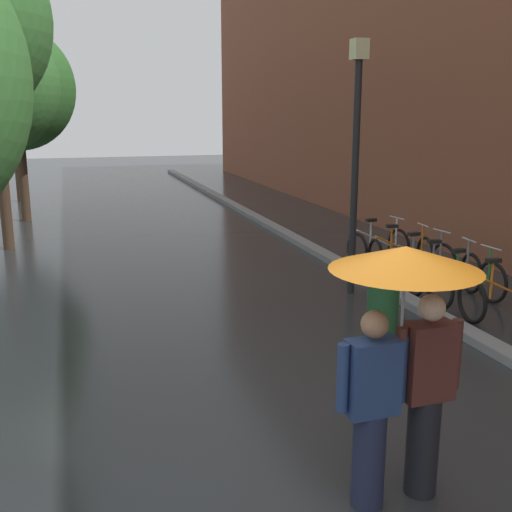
# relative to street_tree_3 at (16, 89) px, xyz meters

# --- Properties ---
(ground_plane) EXTENTS (80.00, 80.00, 0.00)m
(ground_plane) POSITION_rel_street_tree_3_xyz_m (3.14, -14.57, -3.65)
(ground_plane) COLOR #26282B
(kerb_strip) EXTENTS (0.30, 36.00, 0.12)m
(kerb_strip) POSITION_rel_street_tree_3_xyz_m (6.34, -4.57, -3.59)
(kerb_strip) COLOR slate
(kerb_strip) RESTS_ON ground
(street_tree_3) EXTENTS (3.18, 3.18, 5.34)m
(street_tree_3) POSITION_rel_street_tree_3_xyz_m (0.00, 0.00, 0.00)
(street_tree_3) COLOR #473323
(street_tree_3) RESTS_ON ground
(street_tree_4) EXTENTS (2.82, 2.82, 6.05)m
(street_tree_4) POSITION_rel_street_tree_3_xyz_m (-0.37, 4.19, 0.58)
(street_tree_4) COLOR #473323
(street_tree_4) RESTS_ON ground
(parked_bicycle_0) EXTENTS (1.10, 0.74, 0.96)m
(parked_bicycle_0) POSITION_rel_street_tree_3_xyz_m (7.25, -11.20, -3.27)
(parked_bicycle_0) COLOR black
(parked_bicycle_0) RESTS_ON ground
(parked_bicycle_1) EXTENTS (1.12, 0.77, 0.96)m
(parked_bicycle_1) POSITION_rel_street_tree_3_xyz_m (7.15, -10.47, -3.27)
(parked_bicycle_1) COLOR black
(parked_bicycle_1) RESTS_ON ground
(parked_bicycle_2) EXTENTS (1.15, 0.82, 0.96)m
(parked_bicycle_2) POSITION_rel_street_tree_3_xyz_m (7.18, -9.79, -3.27)
(parked_bicycle_2) COLOR black
(parked_bicycle_2) RESTS_ON ground
(parked_bicycle_3) EXTENTS (1.16, 0.84, 0.96)m
(parked_bicycle_3) POSITION_rel_street_tree_3_xyz_m (7.20, -9.07, -3.27)
(parked_bicycle_3) COLOR black
(parked_bicycle_3) RESTS_ON ground
(parked_bicycle_4) EXTENTS (1.15, 0.81, 0.96)m
(parked_bicycle_4) POSITION_rel_street_tree_3_xyz_m (7.21, -8.32, -3.27)
(parked_bicycle_4) COLOR black
(parked_bicycle_4) RESTS_ON ground
(parked_bicycle_5) EXTENTS (1.16, 0.84, 0.96)m
(parked_bicycle_5) POSITION_rel_street_tree_3_xyz_m (7.15, -7.55, -3.27)
(parked_bicycle_5) COLOR black
(parked_bicycle_5) RESTS_ON ground
(couple_under_umbrella) EXTENTS (1.14, 1.14, 2.08)m
(couple_under_umbrella) POSITION_rel_street_tree_3_xyz_m (3.54, -14.60, -2.26)
(couple_under_umbrella) COLOR #1E233D
(couple_under_umbrella) RESTS_ON ground
(street_lamp_post) EXTENTS (0.24, 0.24, 4.16)m
(street_lamp_post) POSITION_rel_street_tree_3_xyz_m (5.74, -9.23, -1.21)
(street_lamp_post) COLOR black
(street_lamp_post) RESTS_ON ground
(litter_bin) EXTENTS (0.44, 0.44, 0.85)m
(litter_bin) POSITION_rel_street_tree_3_xyz_m (5.28, -11.18, -3.23)
(litter_bin) COLOR #1E4C28
(litter_bin) RESTS_ON ground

